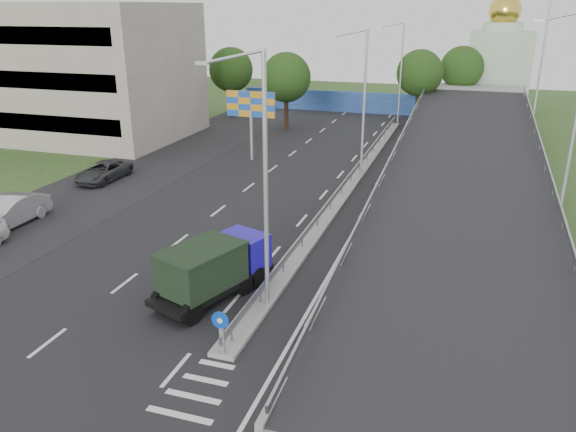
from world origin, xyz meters
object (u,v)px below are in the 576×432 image
at_px(sign_bollard, 221,332).
at_px(parked_car_b, 9,212).
at_px(lamp_post_far, 399,68).
at_px(dump_truck, 214,267).
at_px(lamp_post_mid, 362,96).
at_px(lamp_post_near, 261,171).
at_px(church, 498,64).
at_px(billboard, 251,108).
at_px(parked_car_c, 103,171).

xyz_separation_m(sign_bollard, parked_car_b, (-16.68, 8.06, -0.21)).
xyz_separation_m(lamp_post_far, parked_car_b, (-16.79, -35.77, -4.98)).
bearing_deg(lamp_post_far, parked_car_b, -115.15).
bearing_deg(sign_bollard, dump_truck, 118.00).
relative_size(sign_bollard, lamp_post_mid, 0.17).
bearing_deg(lamp_post_mid, dump_truck, -96.50).
xyz_separation_m(lamp_post_near, dump_truck, (-2.25, 0.21, -4.43)).
bearing_deg(parked_car_b, sign_bollard, -25.66).
xyz_separation_m(lamp_post_far, church, (9.89, 14.00, -0.50)).
relative_size(sign_bollard, billboard, 0.30).
xyz_separation_m(lamp_post_mid, billboard, (-9.11, 2.00, -1.62)).
relative_size(lamp_post_far, dump_truck, 1.68).
height_order(sign_bollard, billboard, billboard).
bearing_deg(lamp_post_mid, billboard, 167.62).
distance_m(sign_bollard, parked_car_b, 18.53).
bearing_deg(dump_truck, sign_bollard, -42.56).
bearing_deg(lamp_post_far, lamp_post_mid, -90.00).
bearing_deg(lamp_post_near, parked_car_b, 165.85).
height_order(dump_truck, parked_car_b, dump_truck).
height_order(church, parked_car_c, church).
distance_m(lamp_post_near, parked_car_b, 18.02).
distance_m(billboard, parked_car_b, 19.65).
height_order(billboard, parked_car_c, billboard).
relative_size(dump_truck, parked_car_b, 1.20).
bearing_deg(lamp_post_near, lamp_post_far, 90.00).
relative_size(church, parked_car_b, 2.75).
relative_size(lamp_post_far, parked_car_c, 2.12).
relative_size(lamp_post_near, church, 0.73).
bearing_deg(church, lamp_post_far, -125.24).
height_order(church, billboard, church).
bearing_deg(church, sign_bollard, -99.81).
bearing_deg(church, lamp_post_near, -100.38).
distance_m(lamp_post_mid, parked_car_c, 19.01).
height_order(lamp_post_near, lamp_post_mid, same).
bearing_deg(sign_bollard, church, 80.19).
height_order(lamp_post_far, billboard, lamp_post_far).
xyz_separation_m(lamp_post_mid, parked_car_b, (-16.79, -15.77, -4.98)).
relative_size(lamp_post_mid, parked_car_b, 2.01).
distance_m(church, dump_truck, 55.29).
distance_m(sign_bollard, lamp_post_mid, 24.30).
distance_m(lamp_post_mid, church, 35.41).
xyz_separation_m(sign_bollard, lamp_post_mid, (0.11, 23.83, 4.77)).
relative_size(billboard, parked_car_b, 1.10).
xyz_separation_m(lamp_post_far, billboard, (-9.11, -18.00, -1.62)).
xyz_separation_m(lamp_post_near, church, (9.89, 54.00, -0.50)).
xyz_separation_m(lamp_post_near, parked_car_c, (-17.08, 13.44, -5.15)).
height_order(lamp_post_mid, billboard, lamp_post_mid).
height_order(billboard, parked_car_b, billboard).
height_order(lamp_post_near, billboard, lamp_post_near).
xyz_separation_m(lamp_post_far, dump_truck, (-2.25, -39.79, -4.43)).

